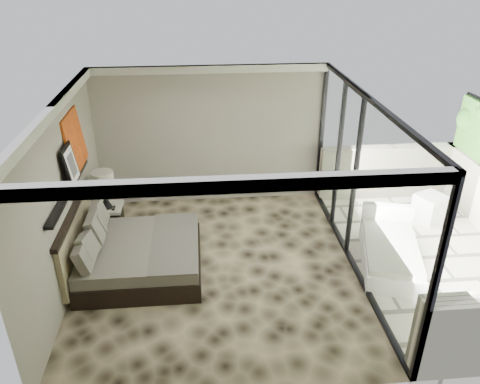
{
  "coord_description": "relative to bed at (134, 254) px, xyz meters",
  "views": [
    {
      "loc": [
        -0.2,
        -6.3,
        4.62
      ],
      "look_at": [
        0.4,
        0.4,
        1.2
      ],
      "focal_mm": 35.0,
      "sensor_mm": 36.0,
      "label": 1
    }
  ],
  "objects": [
    {
      "name": "lounger",
      "position": [
        4.2,
        -0.13,
        -0.11
      ],
      "size": [
        1.3,
        1.93,
        0.69
      ],
      "rotation": [
        0.0,
        0.0,
        -0.26
      ],
      "color": "white",
      "rests_on": "terrace_slab"
    },
    {
      "name": "framed_print",
      "position": [
        -0.8,
        0.22,
        1.5
      ],
      "size": [
        0.11,
        0.5,
        0.6
      ],
      "primitive_type": "cube",
      "rotation": [
        0.0,
        -0.14,
        0.0
      ],
      "color": "black",
      "rests_on": "picture_ledge"
    },
    {
      "name": "left_wall",
      "position": [
        -0.9,
        -0.06,
        1.08
      ],
      "size": [
        0.02,
        5.0,
        2.8
      ],
      "primitive_type": "cube",
      "color": "gray",
      "rests_on": "floor"
    },
    {
      "name": "terrace_slab",
      "position": [
        5.09,
        -0.06,
        -0.38
      ],
      "size": [
        3.0,
        5.0,
        0.12
      ],
      "primitive_type": "cube",
      "color": "#B8B19D",
      "rests_on": "ground"
    },
    {
      "name": "ceiling",
      "position": [
        1.34,
        -0.06,
        2.47
      ],
      "size": [
        4.5,
        5.0,
        0.02
      ],
      "primitive_type": "cube",
      "color": "silver",
      "rests_on": "back_wall"
    },
    {
      "name": "table_lamp",
      "position": [
        -0.61,
        1.27,
        0.65
      ],
      "size": [
        0.39,
        0.39,
        0.7
      ],
      "color": "black",
      "rests_on": "nightstand"
    },
    {
      "name": "glass_wall",
      "position": [
        3.59,
        -0.06,
        1.08
      ],
      "size": [
        0.08,
        5.0,
        2.8
      ],
      "primitive_type": "cube",
      "color": "white",
      "rests_on": "floor"
    },
    {
      "name": "bed",
      "position": [
        0.0,
        0.0,
        0.0
      ],
      "size": [
        1.96,
        1.9,
        1.08
      ],
      "color": "black",
      "rests_on": "floor"
    },
    {
      "name": "floor",
      "position": [
        1.34,
        -0.06,
        -0.32
      ],
      "size": [
        5.0,
        5.0,
        0.0
      ],
      "primitive_type": "plane",
      "color": "black",
      "rests_on": "ground"
    },
    {
      "name": "nightstand",
      "position": [
        -0.6,
        1.31,
        -0.07
      ],
      "size": [
        0.63,
        0.63,
        0.5
      ],
      "primitive_type": "cube",
      "rotation": [
        0.0,
        0.0,
        -0.3
      ],
      "color": "black",
      "rests_on": "floor"
    },
    {
      "name": "back_wall",
      "position": [
        1.34,
        2.43,
        1.08
      ],
      "size": [
        4.5,
        0.02,
        2.8
      ],
      "primitive_type": "cube",
      "color": "gray",
      "rests_on": "floor"
    },
    {
      "name": "abstract_canvas",
      "position": [
        -0.86,
        0.85,
        1.65
      ],
      "size": [
        0.13,
        0.9,
        0.9
      ],
      "primitive_type": "cube",
      "rotation": [
        0.0,
        -0.1,
        0.0
      ],
      "color": "#BE4C10",
      "rests_on": "picture_ledge"
    },
    {
      "name": "picture_ledge",
      "position": [
        -0.84,
        0.04,
        1.18
      ],
      "size": [
        0.12,
        2.2,
        0.05
      ],
      "primitive_type": "cube",
      "color": "black",
      "rests_on": "left_wall"
    },
    {
      "name": "ottoman",
      "position": [
        5.52,
        1.2,
        -0.07
      ],
      "size": [
        0.67,
        0.67,
        0.5
      ],
      "primitive_type": "cube",
      "rotation": [
        0.0,
        0.0,
        0.42
      ],
      "color": "silver",
      "rests_on": "terrace_slab"
    }
  ]
}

